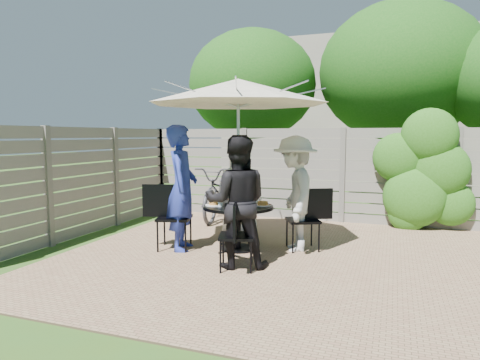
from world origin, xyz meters
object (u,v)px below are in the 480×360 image
(chair_back, at_px, (240,220))
(chair_left, at_px, (173,230))
(chair_front, at_px, (236,250))
(bicycle, at_px, (221,192))
(plate_back, at_px, (239,200))
(coffee_cup, at_px, (245,199))
(patio_table, at_px, (238,219))
(plate_front, at_px, (238,208))
(glass_right, at_px, (256,200))
(chair_right, at_px, (304,232))
(plate_left, at_px, (214,204))
(glass_front, at_px, (245,204))
(umbrella, at_px, (238,92))
(person_back, at_px, (240,190))
(person_right, at_px, (295,194))
(glass_left, at_px, (220,202))
(person_left, at_px, (182,188))
(glass_back, at_px, (232,198))
(syrup_jug, at_px, (234,200))
(plate_right, at_px, (263,204))
(person_front, at_px, (237,202))

(chair_back, xyz_separation_m, chair_left, (-0.61, -1.22, 0.03))
(chair_front, relative_size, bicycle, 0.44)
(plate_back, bearing_deg, coffee_cup, -35.74)
(patio_table, height_order, chair_back, chair_back)
(plate_front, height_order, glass_right, glass_right)
(chair_right, height_order, plate_left, chair_right)
(plate_front, bearing_deg, glass_front, 62.47)
(chair_front, xyz_separation_m, chair_right, (0.60, 1.23, 0.01))
(plate_left, xyz_separation_m, plate_front, (0.46, -0.23, 0.00))
(umbrella, bearing_deg, patio_table, 0.00)
(chair_back, xyz_separation_m, plate_left, (-0.03, -1.03, 0.43))
(person_back, height_order, person_right, person_right)
(chair_front, height_order, glass_left, chair_front)
(person_left, xyz_separation_m, chair_front, (1.10, -0.65, -0.66))
(plate_back, bearing_deg, plate_front, -71.28)
(glass_back, distance_m, glass_front, 0.56)
(bicycle, bearing_deg, person_right, -49.33)
(person_left, bearing_deg, glass_back, -70.30)
(person_back, bearing_deg, person_left, -135.00)
(glass_left, height_order, coffee_cup, glass_left)
(plate_left, height_order, glass_back, glass_back)
(patio_table, height_order, plate_left, plate_left)
(person_back, distance_m, glass_front, 1.10)
(plate_front, distance_m, syrup_jug, 0.42)
(chair_left, height_order, plate_back, chair_left)
(umbrella, bearing_deg, person_right, 18.72)
(patio_table, height_order, glass_left, glass_left)
(plate_right, relative_size, glass_front, 1.86)
(chair_front, height_order, coffee_cup, chair_front)
(plate_back, distance_m, glass_left, 0.53)
(coffee_cup, bearing_deg, glass_left, -119.18)
(chair_front, bearing_deg, chair_right, -43.16)
(chair_left, height_order, bicycle, bicycle)
(person_front, xyz_separation_m, glass_front, (-0.08, 0.57, -0.11))
(umbrella, xyz_separation_m, plate_right, (0.34, 0.12, -1.63))
(person_left, height_order, plate_back, person_left)
(chair_left, xyz_separation_m, glass_right, (1.13, 0.49, 0.45))
(person_right, distance_m, glass_right, 0.59)
(plate_left, distance_m, plate_right, 0.72)
(glass_front, xyz_separation_m, bicycle, (-1.35, 2.37, -0.20))
(syrup_jug, bearing_deg, person_front, -67.38)
(person_front, xyz_separation_m, glass_back, (-0.45, 1.00, -0.11))
(person_back, distance_m, chair_left, 1.37)
(person_back, bearing_deg, person_right, -45.00)
(chair_right, bearing_deg, person_right, -6.96)
(chair_left, bearing_deg, glass_right, 7.65)
(person_left, xyz_separation_m, glass_left, (0.57, 0.08, -0.19))
(patio_table, relative_size, coffee_cup, 10.81)
(person_back, height_order, chair_left, person_back)
(bicycle, bearing_deg, person_left, -86.32)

